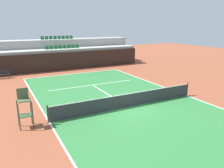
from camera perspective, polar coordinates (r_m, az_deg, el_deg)
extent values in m
plane|color=brown|center=(15.57, 4.27, -5.86)|extent=(80.00, 80.00, 0.00)
cube|color=#2D7238|center=(15.57, 4.27, -5.85)|extent=(11.00, 24.00, 0.01)
cube|color=white|center=(26.06, -9.74, 2.61)|extent=(11.00, 0.10, 0.00)
cube|color=white|center=(13.69, -15.78, -9.42)|extent=(0.10, 24.00, 0.00)
cube|color=white|center=(18.88, 18.48, -2.78)|extent=(0.10, 24.00, 0.00)
cube|color=white|center=(20.99, -4.98, -0.27)|extent=(8.26, 0.10, 0.00)
cube|color=white|center=(18.20, -1.06, -2.64)|extent=(0.10, 6.40, 0.00)
cube|color=black|center=(28.47, -11.60, 5.81)|extent=(20.22, 0.30, 2.20)
cube|color=#9E9E99|center=(29.73, -12.36, 6.45)|extent=(20.22, 2.40, 2.51)
cube|color=#9E9E99|center=(31.96, -13.59, 7.92)|extent=(20.22, 2.40, 3.56)
cube|color=#1E6633|center=(29.12, -16.29, 8.55)|extent=(0.44, 0.44, 0.04)
cube|color=#1E6633|center=(29.29, -16.41, 9.01)|extent=(0.44, 0.04, 0.40)
cube|color=#1E6633|center=(29.23, -15.20, 8.65)|extent=(0.44, 0.44, 0.04)
cube|color=#1E6633|center=(29.40, -15.31, 9.11)|extent=(0.44, 0.04, 0.40)
cube|color=#1E6633|center=(29.36, -14.11, 8.75)|extent=(0.44, 0.44, 0.04)
cube|color=#1E6633|center=(29.53, -14.23, 9.20)|extent=(0.44, 0.04, 0.40)
cube|color=#1E6633|center=(29.50, -13.03, 8.84)|extent=(0.44, 0.44, 0.04)
cube|color=#1E6633|center=(29.67, -13.16, 9.30)|extent=(0.44, 0.04, 0.40)
cube|color=#1E6633|center=(29.65, -11.96, 8.93)|extent=(0.44, 0.44, 0.04)
cube|color=#1E6633|center=(29.82, -12.09, 9.38)|extent=(0.44, 0.04, 0.40)
cube|color=#1E6633|center=(29.81, -10.90, 9.02)|extent=(0.44, 0.44, 0.04)
cube|color=#1E6633|center=(29.98, -11.04, 9.47)|extent=(0.44, 0.04, 0.40)
cube|color=#1E6633|center=(29.97, -9.86, 9.10)|extent=(0.44, 0.44, 0.04)
cube|color=#1E6633|center=(30.14, -10.00, 9.55)|extent=(0.44, 0.04, 0.40)
cube|color=#1E6633|center=(30.15, -8.82, 9.18)|extent=(0.44, 0.44, 0.04)
cube|color=#1E6633|center=(30.32, -8.97, 9.62)|extent=(0.44, 0.04, 0.40)
cube|color=#1E6633|center=(31.37, -17.36, 10.84)|extent=(0.44, 0.44, 0.04)
cube|color=#1E6633|center=(31.56, -17.46, 11.25)|extent=(0.44, 0.04, 0.40)
cube|color=#1E6633|center=(31.48, -16.33, 10.93)|extent=(0.44, 0.44, 0.04)
cube|color=#1E6633|center=(31.67, -16.43, 11.34)|extent=(0.44, 0.04, 0.40)
cube|color=#1E6633|center=(31.60, -15.31, 11.01)|extent=(0.44, 0.44, 0.04)
cube|color=#1E6633|center=(31.78, -15.42, 11.42)|extent=(0.44, 0.04, 0.40)
cube|color=#1E6633|center=(31.73, -14.29, 11.09)|extent=(0.44, 0.44, 0.04)
cube|color=#1E6633|center=(31.91, -14.41, 11.50)|extent=(0.44, 0.04, 0.40)
cube|color=#1E6633|center=(31.87, -13.29, 11.17)|extent=(0.44, 0.44, 0.04)
cube|color=#1E6633|center=(32.05, -13.41, 11.58)|extent=(0.44, 0.04, 0.40)
cube|color=#1E6633|center=(32.02, -12.29, 11.25)|extent=(0.44, 0.44, 0.04)
cube|color=#1E6633|center=(32.20, -12.41, 11.65)|extent=(0.44, 0.04, 0.40)
cube|color=#1E6633|center=(32.17, -11.30, 11.31)|extent=(0.44, 0.44, 0.04)
cube|color=#1E6633|center=(32.35, -11.43, 11.72)|extent=(0.44, 0.04, 0.40)
cube|color=#1E6633|center=(32.34, -10.32, 11.38)|extent=(0.44, 0.44, 0.04)
cube|color=#1E6633|center=(32.52, -10.45, 11.78)|extent=(0.44, 0.04, 0.40)
cylinder|color=black|center=(13.47, -16.15, -7.39)|extent=(0.08, 0.08, 1.07)
cylinder|color=black|center=(18.77, 18.72, -1.21)|extent=(0.08, 0.08, 1.07)
cube|color=#333338|center=(15.41, 4.30, -4.23)|extent=(10.90, 0.02, 0.92)
cube|color=white|center=(15.25, 4.34, -2.51)|extent=(10.90, 0.04, 0.05)
cylinder|color=#334C2D|center=(12.94, -22.72, -7.86)|extent=(0.06, 0.06, 1.55)
cylinder|color=#334C2D|center=(12.99, -19.64, -7.44)|extent=(0.06, 0.06, 1.55)
cylinder|color=#334C2D|center=(13.50, -22.98, -6.94)|extent=(0.06, 0.06, 1.55)
cylinder|color=#334C2D|center=(13.55, -20.02, -6.54)|extent=(0.06, 0.06, 1.55)
cube|color=#334C2D|center=(13.27, -21.31, -7.49)|extent=(0.70, 0.60, 0.04)
cube|color=#3F5938|center=(12.97, -21.68, -3.91)|extent=(0.60, 0.60, 0.05)
cube|color=#3F5938|center=(13.14, -21.96, -2.21)|extent=(0.60, 0.04, 0.60)
cube|color=#232328|center=(26.01, -26.30, 2.21)|extent=(1.50, 0.40, 0.05)
cube|color=#232328|center=(26.14, -26.37, 2.75)|extent=(1.50, 0.04, 0.36)
cube|color=#2D2D33|center=(25.93, -24.91, 1.80)|extent=(0.06, 0.06, 0.42)
cube|color=#2D2D33|center=(26.21, -24.95, 1.92)|extent=(0.06, 0.06, 0.42)
sphere|color=#CCE033|center=(14.46, 26.18, -8.98)|extent=(0.07, 0.07, 0.07)
sphere|color=#CCE033|center=(12.72, 4.12, -10.65)|extent=(0.07, 0.07, 0.07)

